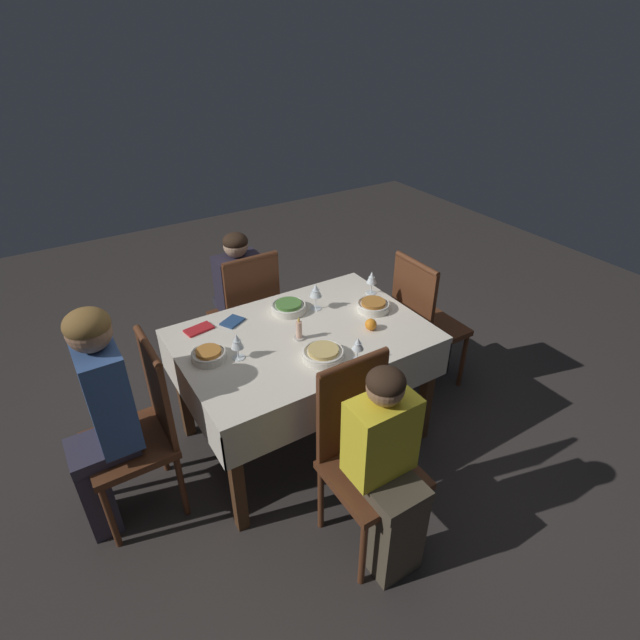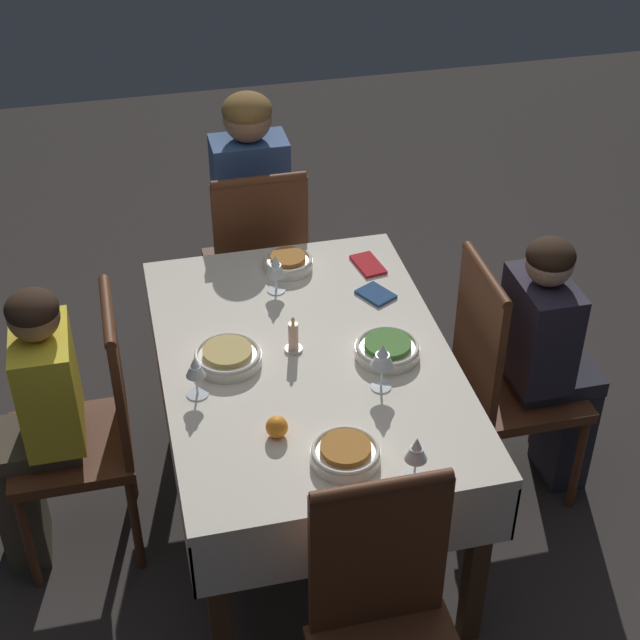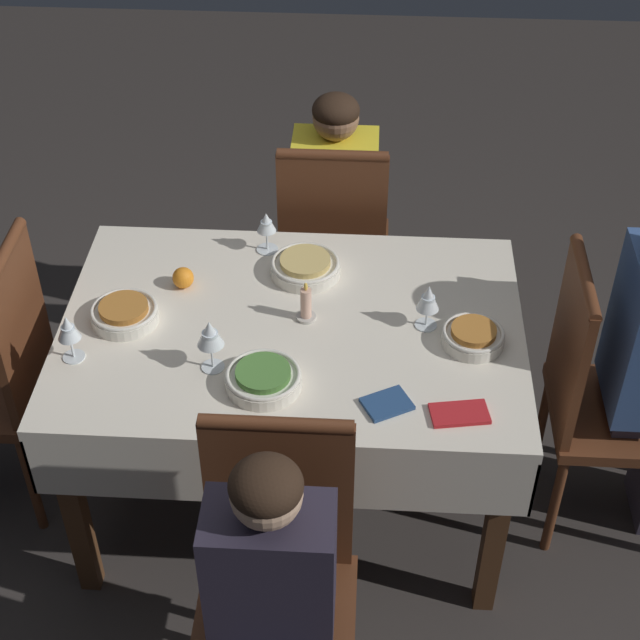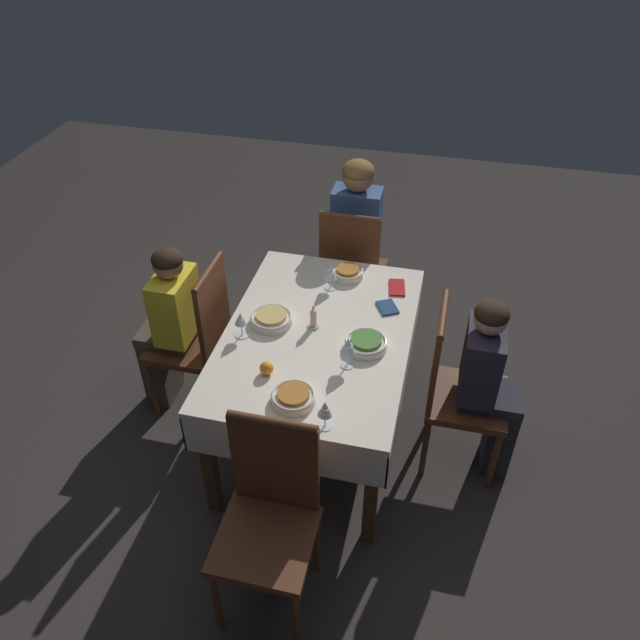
# 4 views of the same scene
# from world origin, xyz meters

# --- Properties ---
(ground_plane) EXTENTS (8.00, 8.00, 0.00)m
(ground_plane) POSITION_xyz_m (0.00, 0.00, 0.00)
(ground_plane) COLOR #332D2B
(dining_table) EXTENTS (1.36, 0.93, 0.75)m
(dining_table) POSITION_xyz_m (0.00, 0.00, 0.66)
(dining_table) COLOR silver
(dining_table) RESTS_ON ground_plane
(chair_east) EXTENTS (0.41, 0.40, 0.99)m
(chair_east) POSITION_xyz_m (0.92, -0.00, 0.54)
(chair_east) COLOR #562D19
(chair_east) RESTS_ON ground_plane
(chair_north) EXTENTS (0.40, 0.41, 0.99)m
(chair_north) POSITION_xyz_m (0.09, 0.71, 0.54)
(chair_north) COLOR #562D19
(chair_north) RESTS_ON ground_plane
(chair_south) EXTENTS (0.40, 0.41, 0.99)m
(chair_south) POSITION_xyz_m (0.02, -0.71, 0.54)
(chair_south) COLOR #562D19
(chair_south) RESTS_ON ground_plane
(chair_west) EXTENTS (0.41, 0.40, 0.99)m
(chair_west) POSITION_xyz_m (-0.92, -0.01, 0.54)
(chair_west) COLOR #562D19
(chair_west) RESTS_ON ground_plane
(person_adult_denim) EXTENTS (0.34, 0.30, 1.23)m
(person_adult_denim) POSITION_xyz_m (1.08, -0.00, 0.69)
(person_adult_denim) COLOR #383342
(person_adult_denim) RESTS_ON ground_plane
(person_child_yellow) EXTENTS (0.30, 0.33, 1.07)m
(person_child_yellow) POSITION_xyz_m (0.09, 0.88, 0.59)
(person_child_yellow) COLOR #4C4233
(person_child_yellow) RESTS_ON ground_plane
(person_child_dark) EXTENTS (0.30, 0.33, 1.07)m
(person_child_dark) POSITION_xyz_m (0.02, -0.88, 0.59)
(person_child_dark) COLOR #282833
(person_child_dark) RESTS_ON ground_plane
(bowl_east) EXTENTS (0.18, 0.18, 0.06)m
(bowl_east) POSITION_xyz_m (0.52, -0.05, 0.78)
(bowl_east) COLOR silver
(bowl_east) RESTS_ON dining_table
(wine_glass_east) EXTENTS (0.07, 0.07, 0.15)m
(wine_glass_east) POSITION_xyz_m (0.39, 0.02, 0.85)
(wine_glass_east) COLOR white
(wine_glass_east) RESTS_ON dining_table
(bowl_north) EXTENTS (0.22, 0.22, 0.06)m
(bowl_north) POSITION_xyz_m (0.02, 0.25, 0.78)
(bowl_north) COLOR silver
(bowl_north) RESTS_ON dining_table
(wine_glass_north) EXTENTS (0.07, 0.07, 0.14)m
(wine_glass_north) POSITION_xyz_m (-0.11, 0.37, 0.85)
(wine_glass_north) COLOR white
(wine_glass_north) RESTS_ON dining_table
(bowl_south) EXTENTS (0.21, 0.21, 0.06)m
(bowl_south) POSITION_xyz_m (-0.06, -0.26, 0.78)
(bowl_south) COLOR silver
(bowl_south) RESTS_ON dining_table
(wine_glass_south) EXTENTS (0.07, 0.07, 0.17)m
(wine_glass_south) POSITION_xyz_m (-0.20, -0.19, 0.87)
(wine_glass_south) COLOR white
(wine_glass_south) RESTS_ON dining_table
(bowl_west) EXTENTS (0.20, 0.20, 0.06)m
(bowl_west) POSITION_xyz_m (-0.49, -0.01, 0.78)
(bowl_west) COLOR silver
(bowl_west) RESTS_ON dining_table
(wine_glass_west) EXTENTS (0.06, 0.06, 0.15)m
(wine_glass_west) POSITION_xyz_m (-0.60, -0.17, 0.86)
(wine_glass_west) COLOR white
(wine_glass_west) RESTS_ON dining_table
(candle_centerpiece) EXTENTS (0.06, 0.06, 0.13)m
(candle_centerpiece) POSITION_xyz_m (0.04, 0.03, 0.80)
(candle_centerpiece) COLOR beige
(candle_centerpiece) RESTS_ON dining_table
(orange_fruit) EXTENTS (0.07, 0.07, 0.07)m
(orange_fruit) POSITION_xyz_m (-0.34, 0.16, 0.79)
(orange_fruit) COLOR orange
(orange_fruit) RESTS_ON dining_table
(napkin_red_folded) EXTENTS (0.15, 0.14, 0.01)m
(napkin_red_folded) POSITION_xyz_m (0.28, -0.31, 0.76)
(napkin_red_folded) COLOR navy
(napkin_red_folded) RESTS_ON dining_table
(napkin_spare_side) EXTENTS (0.17, 0.11, 0.01)m
(napkin_spare_side) POSITION_xyz_m (0.47, -0.34, 0.76)
(napkin_spare_side) COLOR red
(napkin_spare_side) RESTS_ON dining_table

